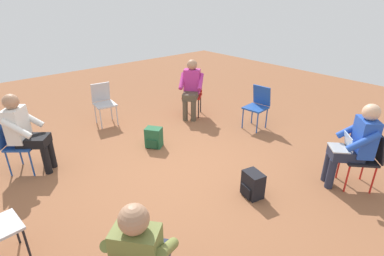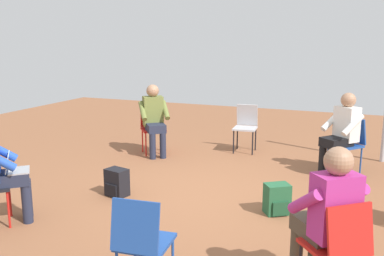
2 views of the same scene
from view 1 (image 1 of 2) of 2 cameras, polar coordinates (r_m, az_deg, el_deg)
name	(u,v)px [view 1 (image 1 of 2)]	position (r m, az deg, el deg)	size (l,w,h in m)	color
ground_plane	(178,172)	(4.68, -2.70, -8.36)	(14.80, 14.80, 0.00)	brown
chair_northeast	(193,92)	(6.69, 0.11, 6.79)	(0.59, 0.58, 0.85)	red
chair_east	(258,104)	(6.12, 12.43, 4.46)	(0.47, 0.44, 0.85)	#1E4799
chair_north	(103,101)	(6.43, -16.53, 5.00)	(0.45, 0.48, 0.85)	#B7B7BC
chair_northwest	(16,142)	(5.19, -30.46, -2.26)	(0.58, 0.58, 0.85)	#1E4799
chair_southeast	(365,155)	(4.75, 30.15, -4.54)	(0.58, 0.59, 0.85)	black
person_with_laptop	(356,142)	(4.60, 28.74, -2.36)	(0.63, 0.64, 1.24)	#23283D
person_in_magenta	(191,86)	(6.48, -0.13, 8.01)	(0.63, 0.63, 1.24)	#4C4233
person_in_white	(24,130)	(5.04, -29.29, -0.27)	(0.63, 0.63, 1.24)	black
person_in_olive	(143,255)	(2.53, -9.39, -22.78)	(0.63, 0.63, 1.24)	#23283D
backpack_near_laptop_user	(154,138)	(5.37, -7.27, -2.00)	(0.32, 0.34, 0.36)	#235B38
backpack_by_empty_chair	(253,186)	(4.19, 11.49, -10.72)	(0.29, 0.32, 0.36)	black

